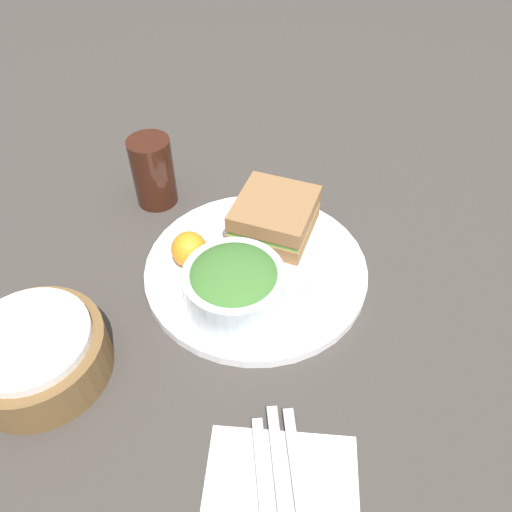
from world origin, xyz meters
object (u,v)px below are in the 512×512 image
at_px(salad_bowl, 234,284).
at_px(drink_glass, 153,172).
at_px(dressing_cup, 289,286).
at_px(knife, 281,490).
at_px(plate, 256,269).
at_px(spoon, 264,492).
at_px(fork, 299,489).
at_px(bread_basket, 36,354).
at_px(sandwich, 275,217).

height_order(salad_bowl, drink_glass, drink_glass).
relative_size(dressing_cup, knife, 0.27).
relative_size(plate, drink_glass, 2.75).
relative_size(drink_glass, spoon, 0.74).
relative_size(fork, knife, 0.95).
relative_size(drink_glass, bread_basket, 0.69).
bearing_deg(knife, dressing_cup, 171.01).
bearing_deg(knife, bread_basket, -121.68).
distance_m(plate, drink_glass, 0.24).
xyz_separation_m(salad_bowl, spoon, (-0.23, -0.06, -0.05)).
distance_m(plate, fork, 0.30).
distance_m(plate, knife, 0.30).
xyz_separation_m(fork, spoon, (-0.01, 0.04, 0.00)).
bearing_deg(fork, plate, -176.61).
distance_m(plate, bread_basket, 0.31).
height_order(drink_glass, knife, drink_glass).
relative_size(sandwich, dressing_cup, 2.88).
bearing_deg(spoon, bread_basket, -123.47).
bearing_deg(dressing_cup, drink_glass, 48.96).
height_order(plate, fork, plate).
relative_size(plate, bread_basket, 1.89).
xyz_separation_m(knife, spoon, (-0.00, 0.02, 0.00)).
height_order(sandwich, bread_basket, sandwich).
xyz_separation_m(sandwich, fork, (-0.37, -0.05, -0.04)).
bearing_deg(fork, knife, -90.00).
xyz_separation_m(plate, bread_basket, (-0.18, 0.24, 0.03)).
height_order(sandwich, spoon, sandwich).
height_order(knife, spoon, same).
xyz_separation_m(sandwich, drink_glass, (0.08, 0.20, 0.01)).
distance_m(sandwich, drink_glass, 0.21).
height_order(plate, sandwich, sandwich).
bearing_deg(fork, dressing_cup, 175.06).
distance_m(sandwich, knife, 0.38).
distance_m(sandwich, bread_basket, 0.37).
height_order(plate, knife, plate).
bearing_deg(dressing_cup, spoon, 176.74).
xyz_separation_m(plate, knife, (-0.30, -0.05, -0.00)).
xyz_separation_m(bread_basket, fork, (-0.12, -0.31, -0.03)).
distance_m(sandwich, salad_bowl, 0.15).
height_order(drink_glass, fork, drink_glass).
bearing_deg(spoon, fork, 90.00).
relative_size(salad_bowl, drink_glass, 1.14).
relative_size(sandwich, drink_glass, 1.23).
xyz_separation_m(sandwich, spoon, (-0.38, -0.01, -0.04)).
height_order(sandwich, knife, sandwich).
distance_m(dressing_cup, spoon, 0.26).
xyz_separation_m(dressing_cup, spoon, (-0.26, 0.01, -0.02)).
distance_m(bread_basket, spoon, 0.30).
bearing_deg(bread_basket, fork, -110.36).
xyz_separation_m(dressing_cup, fork, (-0.25, -0.02, -0.02)).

